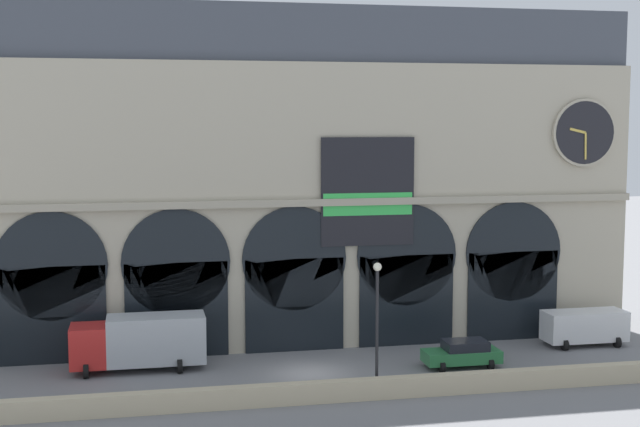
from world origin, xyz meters
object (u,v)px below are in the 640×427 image
at_px(car_mideast, 462,353).
at_px(street_lamp_quayside, 377,310).
at_px(van_east, 584,326).
at_px(box_truck_midwest, 140,341).

xyz_separation_m(car_mideast, street_lamp_quayside, (-6.15, -3.80, 3.61)).
xyz_separation_m(car_mideast, van_east, (9.28, 3.09, 0.44)).
height_order(box_truck_midwest, car_mideast, box_truck_midwest).
bearing_deg(car_mideast, street_lamp_quayside, -148.27).
bearing_deg(box_truck_midwest, car_mideast, -9.52).
distance_m(box_truck_midwest, van_east, 27.45).
relative_size(car_mideast, street_lamp_quayside, 0.64).
distance_m(box_truck_midwest, car_mideast, 18.44).
bearing_deg(car_mideast, van_east, 18.44).
xyz_separation_m(box_truck_midwest, street_lamp_quayside, (12.01, -6.85, 2.71)).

